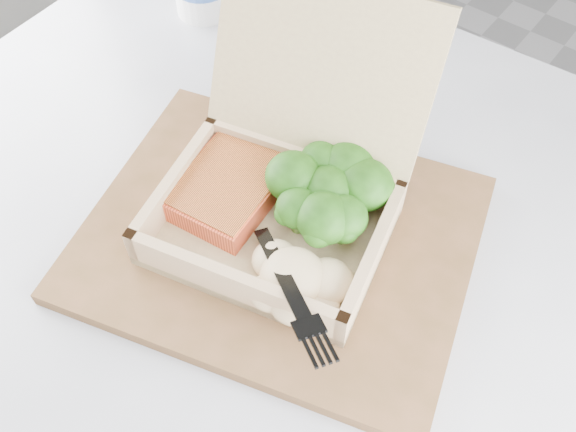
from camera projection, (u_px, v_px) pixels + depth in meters
The scene contains 8 objects.
cafe_table at pixel (244, 351), 0.75m from camera, with size 0.92×0.92×0.76m.
serving_tray at pixel (279, 238), 0.60m from camera, with size 0.35×0.28×0.02m, color brown.
takeout_container at pixel (287, 175), 0.58m from camera, with size 0.25×0.27×0.18m.
salmon_fillet at pixel (229, 187), 0.60m from camera, with size 0.09×0.11×0.02m, color #EB5A2E.
broccoli_pile at pixel (327, 197), 0.58m from camera, with size 0.12×0.12×0.04m, color #296C18, non-canonical shape.
mashed_potatoes at pixel (293, 276), 0.54m from camera, with size 0.09×0.08×0.03m, color beige.
plastic_fork at pixel (273, 251), 0.54m from camera, with size 0.15×0.10×0.03m.
receipt at pixel (370, 116), 0.71m from camera, with size 0.08×0.15×0.00m, color white.
Camera 1 is at (-0.36, -0.42, 1.26)m, focal length 40.00 mm.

